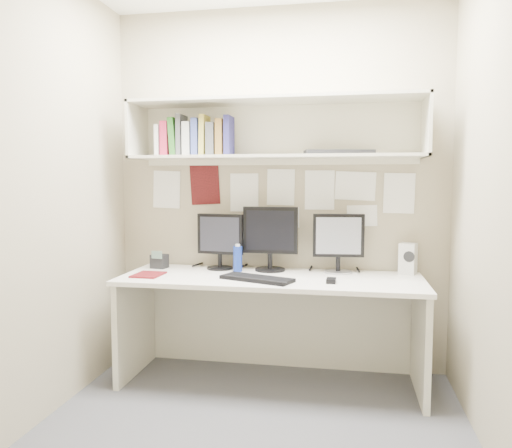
% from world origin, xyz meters
% --- Properties ---
extents(floor, '(2.40, 2.00, 0.01)m').
position_xyz_m(floor, '(0.00, 0.00, 0.00)').
color(floor, '#47474C').
rests_on(floor, ground).
extents(wall_back, '(2.40, 0.02, 2.60)m').
position_xyz_m(wall_back, '(0.00, 1.00, 1.30)').
color(wall_back, tan).
rests_on(wall_back, ground).
extents(wall_front, '(2.40, 0.02, 2.60)m').
position_xyz_m(wall_front, '(0.00, -1.00, 1.30)').
color(wall_front, tan).
rests_on(wall_front, ground).
extents(wall_left, '(0.02, 2.00, 2.60)m').
position_xyz_m(wall_left, '(-1.20, 0.00, 1.30)').
color(wall_left, tan).
rests_on(wall_left, ground).
extents(wall_right, '(0.02, 2.00, 2.60)m').
position_xyz_m(wall_right, '(1.20, 0.00, 1.30)').
color(wall_right, tan).
rests_on(wall_right, ground).
extents(desk, '(2.00, 0.70, 0.73)m').
position_xyz_m(desk, '(0.00, 0.65, 0.37)').
color(desk, white).
rests_on(desk, floor).
extents(overhead_hutch, '(2.00, 0.38, 0.40)m').
position_xyz_m(overhead_hutch, '(0.00, 0.86, 1.72)').
color(overhead_hutch, beige).
rests_on(overhead_hutch, wall_back).
extents(pinned_papers, '(1.92, 0.01, 0.48)m').
position_xyz_m(pinned_papers, '(0.00, 0.99, 1.25)').
color(pinned_papers, white).
rests_on(pinned_papers, wall_back).
extents(monitor_left, '(0.34, 0.19, 0.40)m').
position_xyz_m(monitor_left, '(-0.40, 0.87, 0.95)').
color(monitor_left, black).
rests_on(monitor_left, desk).
extents(monitor_center, '(0.39, 0.21, 0.45)m').
position_xyz_m(monitor_center, '(-0.04, 0.87, 0.98)').
color(monitor_center, black).
rests_on(monitor_center, desk).
extents(monitor_right, '(0.35, 0.19, 0.41)m').
position_xyz_m(monitor_right, '(0.44, 0.87, 0.96)').
color(monitor_right, '#A5A5AA').
rests_on(monitor_right, desk).
extents(keyboard, '(0.50, 0.33, 0.02)m').
position_xyz_m(keyboard, '(-0.07, 0.50, 0.74)').
color(keyboard, black).
rests_on(keyboard, desk).
extents(mouse, '(0.06, 0.10, 0.03)m').
position_xyz_m(mouse, '(0.40, 0.51, 0.74)').
color(mouse, black).
rests_on(mouse, desk).
extents(speaker, '(0.14, 0.14, 0.21)m').
position_xyz_m(speaker, '(0.91, 0.91, 0.84)').
color(speaker, silver).
rests_on(speaker, desk).
extents(blue_bottle, '(0.06, 0.06, 0.19)m').
position_xyz_m(blue_bottle, '(-0.26, 0.79, 0.82)').
color(blue_bottle, navy).
rests_on(blue_bottle, desk).
extents(maroon_notebook, '(0.19, 0.23, 0.01)m').
position_xyz_m(maroon_notebook, '(-0.82, 0.53, 0.74)').
color(maroon_notebook, '#590F13').
rests_on(maroon_notebook, desk).
extents(desk_phone, '(0.12, 0.11, 0.13)m').
position_xyz_m(desk_phone, '(-0.85, 0.82, 0.78)').
color(desk_phone, black).
rests_on(desk_phone, desk).
extents(book_stack, '(0.53, 0.18, 0.29)m').
position_xyz_m(book_stack, '(-0.56, 0.80, 1.67)').
color(book_stack, silver).
rests_on(book_stack, overhead_hutch).
extents(hutch_tray, '(0.49, 0.27, 0.03)m').
position_xyz_m(hutch_tray, '(0.43, 0.84, 1.56)').
color(hutch_tray, black).
rests_on(hutch_tray, overhead_hutch).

